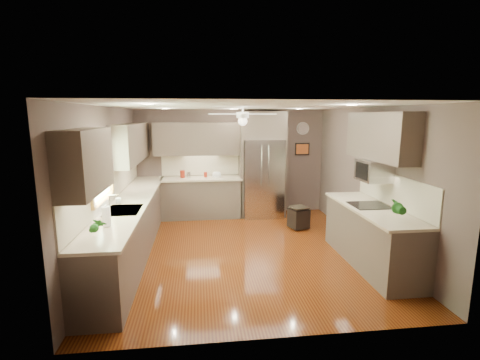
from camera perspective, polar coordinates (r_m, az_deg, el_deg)
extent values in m
plane|color=#441909|center=(6.29, 0.76, -11.44)|extent=(5.00, 5.00, 0.00)
plane|color=white|center=(5.84, 0.82, 11.97)|extent=(5.00, 5.00, 0.00)
plane|color=brown|center=(8.39, -1.46, 2.94)|extent=(4.50, 0.00, 4.50)
plane|color=brown|center=(3.55, 6.17, -7.58)|extent=(4.50, 0.00, 4.50)
plane|color=brown|center=(6.07, -20.77, -0.63)|extent=(0.00, 5.00, 5.00)
plane|color=brown|center=(6.62, 20.49, 0.26)|extent=(0.00, 5.00, 5.00)
cylinder|color=maroon|center=(8.14, -9.42, 0.94)|extent=(0.14, 0.14, 0.18)
cylinder|color=silver|center=(8.09, -8.40, 0.83)|extent=(0.10, 0.10, 0.14)
cylinder|color=maroon|center=(8.14, -5.68, 0.89)|extent=(0.09, 0.09, 0.12)
imported|color=white|center=(5.87, -19.28, -3.13)|extent=(0.09, 0.10, 0.17)
imported|color=#1B5618|center=(4.36, -22.43, -6.96)|extent=(0.18, 0.13, 0.32)
imported|color=#1B5618|center=(5.20, 24.54, -4.12)|extent=(0.22, 0.18, 0.37)
imported|color=beige|center=(8.10, -3.83, 0.62)|extent=(0.26, 0.26, 0.05)
cube|color=brown|center=(6.34, -17.32, -7.43)|extent=(0.60, 4.70, 0.90)
cube|color=beige|center=(6.21, -17.42, -3.30)|extent=(0.65, 4.70, 0.04)
cube|color=beige|center=(6.22, -20.32, -0.82)|extent=(0.02, 4.70, 0.50)
cube|color=brown|center=(8.21, -6.29, -2.97)|extent=(1.85, 0.60, 0.90)
cube|color=beige|center=(8.10, -6.36, 0.24)|extent=(1.85, 0.65, 0.04)
cube|color=beige|center=(8.35, -6.42, 2.50)|extent=(1.85, 0.02, 0.50)
cube|color=brown|center=(4.42, -24.07, 2.78)|extent=(0.33, 1.20, 0.75)
cube|color=brown|center=(7.22, -17.34, 5.85)|extent=(0.33, 2.40, 0.75)
cube|color=brown|center=(8.14, -6.50, 6.71)|extent=(2.15, 0.33, 0.75)
cube|color=brown|center=(5.97, 21.95, 6.68)|extent=(0.33, 1.70, 0.75)
cube|color=#BFF2B2|center=(5.54, -22.03, 1.43)|extent=(0.01, 1.00, 0.80)
cube|color=brown|center=(5.49, -22.09, 5.88)|extent=(0.05, 1.12, 0.06)
cube|color=brown|center=(5.61, -21.49, -2.90)|extent=(0.05, 1.12, 0.06)
cube|color=brown|center=(5.03, -23.31, 0.50)|extent=(0.05, 0.06, 0.80)
cube|color=brown|center=(6.04, -20.51, 2.22)|extent=(0.05, 0.06, 0.80)
cube|color=silver|center=(5.59, -18.57, -4.81)|extent=(0.50, 0.70, 0.03)
cube|color=#262626|center=(5.60, -18.55, -5.16)|extent=(0.44, 0.62, 0.05)
cylinder|color=silver|center=(5.61, -20.65, -3.59)|extent=(0.02, 0.02, 0.24)
cylinder|color=silver|center=(5.57, -20.13, -2.38)|extent=(0.16, 0.02, 0.02)
cube|color=silver|center=(8.19, 3.67, 0.33)|extent=(0.92, 0.72, 1.82)
cube|color=black|center=(7.91, 4.09, -1.92)|extent=(0.88, 0.02, 0.02)
cube|color=black|center=(7.80, 4.16, 2.35)|extent=(0.01, 0.02, 1.00)
cylinder|color=silver|center=(7.75, 3.62, 2.30)|extent=(0.02, 0.02, 0.90)
cylinder|color=silver|center=(7.78, 4.78, 2.32)|extent=(0.02, 0.02, 0.90)
cube|color=brown|center=(8.12, 3.69, 8.94)|extent=(1.04, 0.60, 0.63)
cube|color=brown|center=(8.17, 0.14, 0.33)|extent=(0.06, 0.60, 1.82)
cube|color=brown|center=(8.35, 6.97, 0.47)|extent=(0.06, 0.60, 1.82)
cube|color=brown|center=(5.98, 20.70, -8.74)|extent=(0.65, 2.20, 0.90)
cube|color=beige|center=(5.84, 20.87, -4.38)|extent=(0.70, 2.20, 0.04)
cube|color=beige|center=(5.94, 23.87, -1.58)|extent=(0.02, 2.20, 0.50)
cube|color=black|center=(5.92, 20.44, -3.91)|extent=(0.56, 0.52, 0.01)
cube|color=silver|center=(6.00, 21.14, 1.45)|extent=(0.42, 0.55, 0.34)
cube|color=black|center=(5.91, 19.33, 1.43)|extent=(0.02, 0.40, 0.26)
cylinder|color=white|center=(6.13, 0.44, 11.52)|extent=(0.03, 0.03, 0.08)
cylinder|color=white|center=(6.13, 0.44, 10.59)|extent=(0.22, 0.22, 0.10)
sphere|color=white|center=(6.13, 0.44, 9.65)|extent=(0.16, 0.16, 0.16)
cube|color=white|center=(6.19, 3.72, 10.75)|extent=(0.48, 0.11, 0.01)
cube|color=white|center=(6.48, 0.05, 10.76)|extent=(0.11, 0.48, 0.01)
cube|color=white|center=(6.10, -2.88, 10.76)|extent=(0.48, 0.11, 0.01)
cube|color=white|center=(5.79, 0.89, 10.79)|extent=(0.11, 0.48, 0.01)
cylinder|color=white|center=(7.11, -12.10, 11.42)|extent=(0.14, 0.14, 0.01)
cylinder|color=white|center=(7.38, 9.70, 11.46)|extent=(0.14, 0.14, 0.01)
cylinder|color=white|center=(4.63, -14.92, 11.95)|extent=(0.14, 0.14, 0.01)
cylinder|color=white|center=(5.03, 17.90, 11.66)|extent=(0.14, 0.14, 0.01)
cylinder|color=white|center=(7.63, -1.00, 11.56)|extent=(0.14, 0.14, 0.01)
cylinder|color=white|center=(8.65, 10.27, 8.33)|extent=(0.30, 0.03, 0.30)
cylinder|color=silver|center=(8.64, 10.30, 8.32)|extent=(0.29, 0.00, 0.29)
cube|color=black|center=(8.68, 10.17, 5.02)|extent=(0.36, 0.03, 0.30)
cube|color=#A84F21|center=(8.66, 10.20, 5.02)|extent=(0.30, 0.01, 0.24)
cube|color=black|center=(7.47, 9.59, -6.19)|extent=(0.44, 0.44, 0.40)
cube|color=black|center=(7.41, 9.64, -4.45)|extent=(0.42, 0.42, 0.03)
cylinder|color=white|center=(4.79, -21.10, -5.58)|extent=(0.11, 0.11, 0.26)
cylinder|color=silver|center=(4.79, -21.10, -5.47)|extent=(0.02, 0.02, 0.27)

